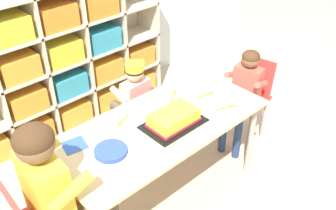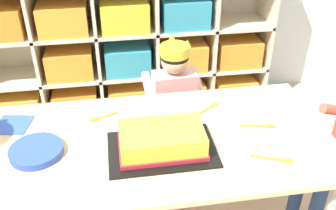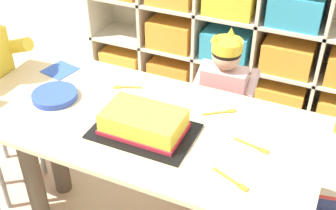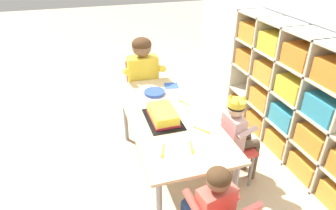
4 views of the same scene
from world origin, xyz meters
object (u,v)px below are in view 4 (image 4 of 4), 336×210
child_with_crown (238,129)px  birthday_cake_on_tray (163,115)px  fork_near_cake_tray (203,130)px  classroom_chair_adult_side (143,90)px  activity_table (169,121)px  adult_helper_seated (144,78)px  paper_plate_stack (154,93)px  fork_beside_plate_stack (183,102)px  fork_at_table_front_edge (192,148)px  classroom_chair_blue (224,146)px  fork_by_napkin (163,152)px  guest_at_table_side (210,204)px

child_with_crown → birthday_cake_on_tray: size_ratio=2.16×
child_with_crown → fork_near_cake_tray: child_with_crown is taller
child_with_crown → classroom_chair_adult_side: child_with_crown is taller
birthday_cake_on_tray → activity_table: bearing=128.9°
adult_helper_seated → paper_plate_stack: 0.35m
fork_beside_plate_stack → fork_at_table_front_edge: 0.63m
birthday_cake_on_tray → fork_near_cake_tray: (0.23, 0.24, -0.04)m
classroom_chair_adult_side → birthday_cake_on_tray: (0.91, -0.04, 0.22)m
adult_helper_seated → fork_near_cake_tray: adult_helper_seated is taller
classroom_chair_adult_side → paper_plate_stack: size_ratio=3.97×
activity_table → paper_plate_stack: size_ratio=7.49×
classroom_chair_blue → fork_by_napkin: size_ratio=4.48×
classroom_chair_blue → guest_at_table_side: size_ratio=0.76×
classroom_chair_blue → guest_at_table_side: bearing=143.1°
guest_at_table_side → fork_by_napkin: 0.46m
fork_by_napkin → fork_at_table_front_edge: (0.02, 0.20, -0.00)m
child_with_crown → activity_table: bearing=66.9°
fork_by_napkin → guest_at_table_side: bearing=-137.2°
fork_near_cake_tray → birthday_cake_on_tray: bearing=10.1°
child_with_crown → fork_near_cake_tray: bearing=101.1°
classroom_chair_blue → paper_plate_stack: size_ratio=3.35×
fork_by_napkin → fork_beside_plate_stack: bearing=-9.0°
classroom_chair_blue → paper_plate_stack: 0.78m
child_with_crown → adult_helper_seated: (-0.93, -0.56, 0.13)m
classroom_chair_blue → birthday_cake_on_tray: 0.59m
child_with_crown → fork_at_table_front_edge: child_with_crown is taller
guest_at_table_side → classroom_chair_adult_side: bearing=-101.1°
classroom_chair_blue → fork_near_cake_tray: fork_near_cake_tray is taller
paper_plate_stack → fork_at_table_front_edge: size_ratio=1.38×
fork_by_napkin → fork_at_table_front_edge: same height
classroom_chair_adult_side → fork_by_napkin: (1.29, -0.15, 0.19)m
child_with_crown → paper_plate_stack: child_with_crown is taller
guest_at_table_side → birthday_cake_on_tray: guest_at_table_side is taller
adult_helper_seated → fork_near_cake_tray: bearing=-76.1°
birthday_cake_on_tray → fork_at_table_front_edge: 0.41m
paper_plate_stack → classroom_chair_adult_side: bearing=-178.6°
birthday_cake_on_tray → fork_by_napkin: (0.38, -0.11, -0.04)m
classroom_chair_blue → fork_beside_plate_stack: size_ratio=5.25×
activity_table → guest_at_table_side: bearing=-1.2°
classroom_chair_adult_side → fork_beside_plate_stack: size_ratio=6.23×
classroom_chair_adult_side → adult_helper_seated: size_ratio=0.72×
paper_plate_stack → fork_beside_plate_stack: (0.23, 0.19, -0.01)m
activity_table → classroom_chair_blue: size_ratio=2.23×
activity_table → fork_beside_plate_stack: 0.24m
activity_table → birthday_cake_on_tray: birthday_cake_on_tray is taller
classroom_chair_blue → fork_at_table_front_edge: size_ratio=4.63×
fork_at_table_front_edge → fork_beside_plate_stack: bearing=-2.6°
activity_table → child_with_crown: (0.19, 0.53, -0.06)m
classroom_chair_blue → fork_at_table_front_edge: fork_at_table_front_edge is taller
birthday_cake_on_tray → fork_by_napkin: birthday_cake_on_tray is taller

